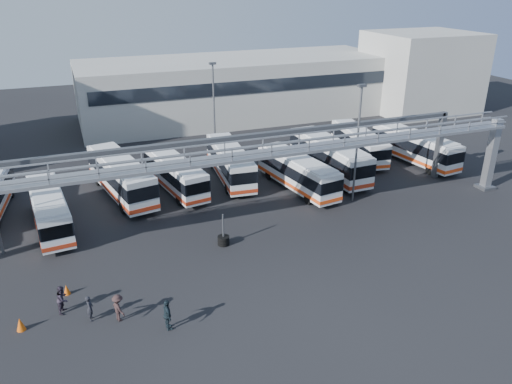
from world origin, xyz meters
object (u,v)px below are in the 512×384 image
object	(u,v)px
pedestrian_a	(90,308)
bus_4	(175,173)
light_pole_mid	(358,138)
cone_right	(67,290)
light_pole_back	(214,106)
bus_7	(329,156)
pedestrian_d	(167,315)
tire_stack	(223,240)
bus_2	(49,208)
bus_6	(297,171)
bus_5	(230,162)
pedestrian_b	(63,299)
bus_9	(415,146)
bus_8	(359,143)
cone_left	(20,324)
pedestrian_c	(118,308)
bus_3	(121,176)

from	to	relation	value
pedestrian_a	bus_4	bearing A→B (deg)	-25.25
light_pole_mid	cone_right	xyz separation A→B (m)	(-23.94, -5.85, -5.40)
light_pole_back	bus_7	xyz separation A→B (m)	(9.04, -8.64, -3.78)
pedestrian_d	bus_4	bearing A→B (deg)	-18.37
light_pole_back	tire_stack	xyz separation A→B (m)	(-4.98, -18.42, -5.31)
bus_2	tire_stack	world-z (taller)	bus_2
bus_6	pedestrian_d	distance (m)	21.86
bus_5	pedestrian_b	size ratio (longest dim) A/B	6.24
bus_5	bus_9	distance (m)	19.71
bus_2	tire_stack	bearing A→B (deg)	-38.17
bus_9	pedestrian_d	distance (m)	34.72
bus_4	bus_8	bearing A→B (deg)	-5.20
bus_6	cone_left	bearing A→B (deg)	-159.64
bus_8	pedestrian_b	distance (m)	35.10
bus_6	bus_7	world-z (taller)	bus_7
pedestrian_d	cone_left	bearing A→B (deg)	65.03
bus_7	pedestrian_c	bearing A→B (deg)	-146.45
bus_7	pedestrian_b	bearing A→B (deg)	-153.07
pedestrian_b	pedestrian_c	xyz separation A→B (m)	(2.93, -1.99, -0.03)
cone_right	bus_2	bearing A→B (deg)	94.45
bus_8	bus_4	bearing A→B (deg)	-167.70
tire_stack	cone_right	bearing A→B (deg)	-167.50
bus_8	bus_6	bearing A→B (deg)	-143.50
cone_right	pedestrian_b	bearing A→B (deg)	-96.28
bus_6	pedestrian_b	bearing A→B (deg)	-158.87
bus_5	bus_8	size ratio (longest dim) A/B	1.04
bus_7	bus_9	distance (m)	10.10
light_pole_back	bus_3	world-z (taller)	light_pole_back
bus_4	cone_left	size ratio (longest dim) A/B	13.10
bus_8	pedestrian_c	distance (m)	33.68
cone_right	tire_stack	distance (m)	11.22
cone_left	cone_right	world-z (taller)	cone_left
pedestrian_c	cone_right	world-z (taller)	pedestrian_c
light_pole_back	pedestrian_a	xyz separation A→B (m)	(-14.73, -24.02, -4.93)
light_pole_mid	bus_8	distance (m)	12.21
pedestrian_d	cone_left	size ratio (longest dim) A/B	2.40
cone_left	bus_2	bearing A→B (deg)	82.09
light_pole_mid	cone_left	size ratio (longest dim) A/B	12.99
light_pole_back	bus_2	bearing A→B (deg)	-146.56
bus_2	bus_5	distance (m)	16.97
cone_right	tire_stack	xyz separation A→B (m)	(10.96, 2.43, 0.09)
cone_right	bus_4	bearing A→B (deg)	54.10
tire_stack	pedestrian_b	bearing A→B (deg)	-159.25
bus_5	bus_4	bearing A→B (deg)	-167.04
bus_5	tire_stack	world-z (taller)	bus_5
light_pole_mid	pedestrian_d	bearing A→B (deg)	-148.67
bus_9	pedestrian_c	distance (m)	36.02
bus_7	tire_stack	size ratio (longest dim) A/B	4.72
bus_3	pedestrian_d	distance (m)	19.87
light_pole_back	pedestrian_b	bearing A→B (deg)	-125.48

